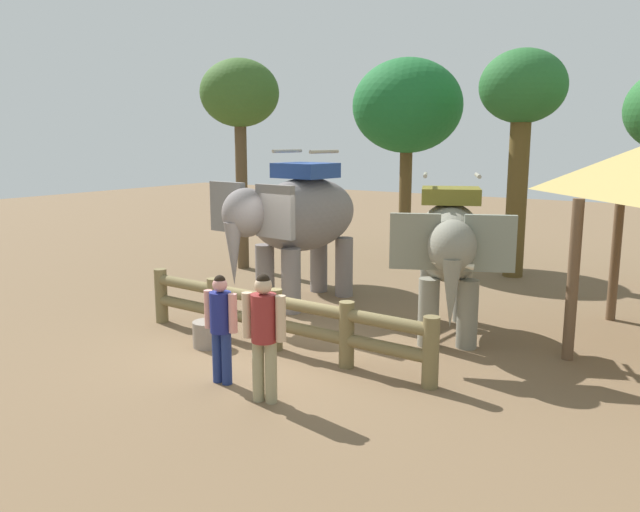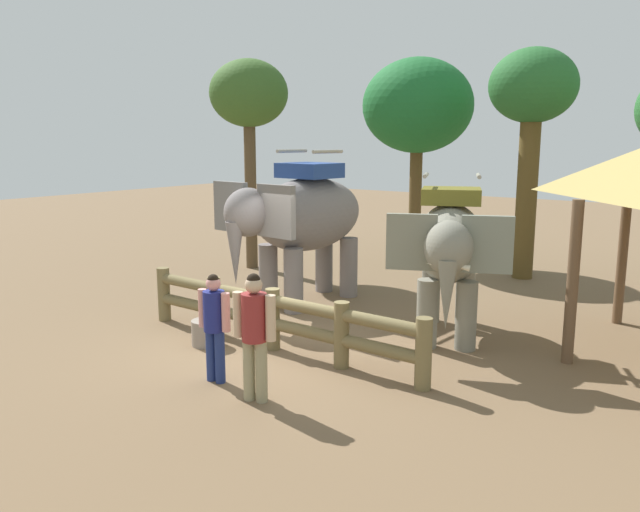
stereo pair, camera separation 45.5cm
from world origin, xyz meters
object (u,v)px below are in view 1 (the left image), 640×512
(tree_deep_back, at_px, (407,107))
(feed_bucket, at_px, (208,334))
(elephant_center, at_px, (449,247))
(tourist_woman_in_black, at_px, (264,329))
(tree_far_left, at_px, (522,99))
(elephant_near_left, at_px, (298,219))
(log_fence, at_px, (275,315))
(tourist_man_in_blue, at_px, (221,321))
(tree_far_right, at_px, (240,98))

(tree_deep_back, xyz_separation_m, feed_bucket, (0.68, -9.04, -4.16))
(elephant_center, xyz_separation_m, tourist_woman_in_black, (-0.94, -4.06, -0.61))
(tree_far_left, bearing_deg, elephant_near_left, -119.88)
(elephant_center, bearing_deg, log_fence, -132.97)
(log_fence, distance_m, elephant_center, 3.28)
(log_fence, relative_size, tourist_man_in_blue, 3.68)
(log_fence, relative_size, tourist_woman_in_black, 3.35)
(tourist_woman_in_black, relative_size, feed_bucket, 3.46)
(elephant_near_left, bearing_deg, tree_far_right, 146.64)
(elephant_near_left, distance_m, tree_deep_back, 6.35)
(tree_far_right, distance_m, feed_bucket, 8.00)
(tree_far_right, relative_size, feed_bucket, 10.91)
(elephant_near_left, height_order, tree_far_right, tree_far_right)
(tourist_man_in_blue, xyz_separation_m, tree_deep_back, (-2.01, 10.14, 3.44))
(elephant_center, height_order, feed_bucket, elephant_center)
(log_fence, bearing_deg, tourist_man_in_blue, -81.30)
(elephant_center, distance_m, tree_deep_back, 7.86)
(elephant_center, xyz_separation_m, tourist_man_in_blue, (-1.87, -3.88, -0.70))
(tourist_woman_in_black, height_order, tourist_man_in_blue, tourist_woman_in_black)
(log_fence, relative_size, tree_deep_back, 1.03)
(tourist_woman_in_black, xyz_separation_m, tourist_man_in_blue, (-0.93, 0.19, -0.09))
(tree_deep_back, bearing_deg, feed_bucket, -85.67)
(elephant_center, height_order, tree_deep_back, tree_deep_back)
(tree_far_left, relative_size, tree_far_right, 1.02)
(tourist_woman_in_black, relative_size, tree_far_right, 0.32)
(tree_deep_back, bearing_deg, tourist_man_in_blue, -78.81)
(tourist_woman_in_black, bearing_deg, elephant_center, 76.94)
(log_fence, height_order, tourist_man_in_blue, tourist_man_in_blue)
(elephant_near_left, relative_size, elephant_center, 1.12)
(elephant_center, relative_size, feed_bucket, 6.75)
(elephant_near_left, xyz_separation_m, tree_deep_back, (-0.31, 5.81, 2.53))
(log_fence, xyz_separation_m, tree_far_right, (-4.92, 5.02, 3.96))
(tourist_man_in_blue, height_order, feed_bucket, tourist_man_in_blue)
(tree_far_left, height_order, feed_bucket, tree_far_left)
(elephant_near_left, distance_m, tourist_woman_in_black, 5.29)
(tourist_man_in_blue, distance_m, tree_far_left, 10.36)
(tree_far_right, relative_size, tree_deep_back, 0.97)
(tourist_woman_in_black, xyz_separation_m, tree_far_right, (-6.10, 6.80, 3.53))
(log_fence, relative_size, tree_far_left, 1.04)
(tourist_man_in_blue, relative_size, feed_bucket, 3.15)
(tourist_woman_in_black, xyz_separation_m, tree_far_left, (0.42, 9.83, 3.45))
(elephant_center, height_order, tourist_man_in_blue, elephant_center)
(tourist_man_in_blue, distance_m, tree_deep_back, 10.90)
(elephant_near_left, height_order, tourist_man_in_blue, elephant_near_left)
(tourist_man_in_blue, height_order, tree_far_right, tree_far_right)
(tree_deep_back, bearing_deg, elephant_near_left, -86.98)
(feed_bucket, bearing_deg, tourist_man_in_blue, -39.91)
(elephant_near_left, height_order, tree_deep_back, tree_deep_back)
(log_fence, distance_m, tourist_woman_in_black, 2.18)
(elephant_center, xyz_separation_m, tree_far_right, (-7.04, 2.74, 2.92))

